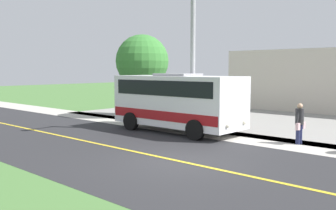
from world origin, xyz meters
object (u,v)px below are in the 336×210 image
object	(u,v)px
street_light_pole	(191,44)
tree_curbside	(142,61)
pedestrian_with_bags	(299,122)
shuttle_bus_front	(178,100)

from	to	relation	value
street_light_pole	tree_curbside	distance (m)	6.54
pedestrian_with_bags	street_light_pole	world-z (taller)	street_light_pole
street_light_pole	pedestrian_with_bags	bearing A→B (deg)	96.98
pedestrian_with_bags	shuttle_bus_front	bearing A→B (deg)	-80.20
shuttle_bus_front	pedestrian_with_bags	distance (m)	5.82
pedestrian_with_bags	tree_curbside	world-z (taller)	tree_curbside
pedestrian_with_bags	street_light_pole	bearing A→B (deg)	-83.02
street_light_pole	tree_curbside	xyz separation A→B (m)	(-2.53, -5.99, -0.72)
pedestrian_with_bags	tree_curbside	bearing A→B (deg)	-99.66
pedestrian_with_bags	street_light_pole	size ratio (longest dim) A/B	0.22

